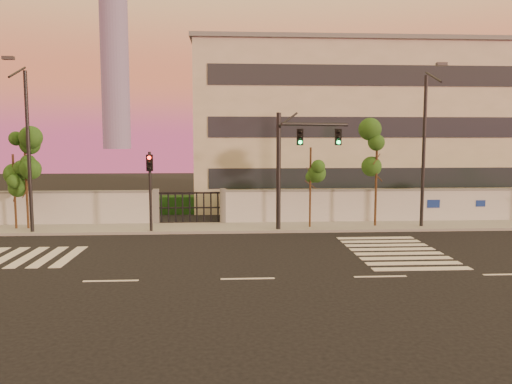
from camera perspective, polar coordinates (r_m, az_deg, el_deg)
ground at (r=18.75m, az=-0.96°, el=-9.90°), size 120.00×120.00×0.00m
sidewalk at (r=28.97m, az=-1.83°, el=-4.07°), size 60.00×3.00×0.15m
perimeter_wall at (r=30.30m, az=-1.72°, el=-1.72°), size 60.00×0.36×2.20m
hedge_row at (r=33.09m, az=-0.02°, el=-1.51°), size 41.00×4.25×1.80m
institutional_building at (r=41.19m, az=10.42°, el=7.30°), size 24.40×12.40×12.25m
distant_skyscraper at (r=310.12m, az=-15.91°, el=16.31°), size 16.00×16.00×118.00m
road_markings at (r=22.38m, az=-5.45°, el=-7.27°), size 57.00×7.62×0.02m
street_tree_b at (r=31.03m, az=-25.90°, el=1.80°), size 1.52×1.21×4.34m
street_tree_c at (r=30.70m, az=-24.83°, el=3.56°), size 1.56×1.24×5.62m
street_tree_d at (r=28.57m, az=6.28°, el=2.60°), size 1.37×1.09×4.71m
street_tree_e at (r=29.61m, az=13.68°, el=4.53°), size 1.63×1.30×6.08m
traffic_signal_main at (r=27.75m, az=4.32°, el=4.01°), size 4.11×1.41×6.62m
traffic_signal_secondary at (r=27.73m, az=-12.01°, el=1.13°), size 0.35×0.34×4.49m
streetlight_west at (r=29.28m, az=-24.72°, el=5.11°), size 0.55×2.21×9.19m
streetlight_east at (r=30.00m, az=18.79°, el=5.32°), size 0.55×2.20×9.16m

